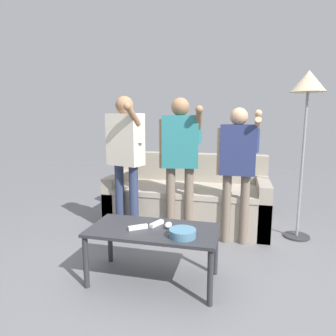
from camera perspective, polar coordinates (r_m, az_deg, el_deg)
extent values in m
plane|color=slate|center=(2.61, 1.86, -21.12)|extent=(12.00, 12.00, 0.00)
cube|color=#9E9384|center=(3.78, 3.78, -7.52)|extent=(1.94, 0.86, 0.43)
cube|color=#AA9F8F|center=(3.65, 3.63, -4.13)|extent=(1.66, 0.74, 0.06)
cube|color=#9E9384|center=(4.01, 4.69, -0.21)|extent=(1.94, 0.18, 0.43)
cube|color=#9E9384|center=(4.00, -9.02, -5.29)|extent=(0.14, 0.86, 0.62)
cube|color=#9E9384|center=(3.72, 17.65, -6.82)|extent=(0.14, 0.86, 0.62)
cube|color=#2D2D33|center=(2.45, -2.87, -11.81)|extent=(1.04, 0.52, 0.03)
cylinder|color=#2D2D33|center=(2.53, -15.49, -17.04)|extent=(0.04, 0.04, 0.43)
cylinder|color=#2D2D33|center=(2.27, 8.11, -20.17)|extent=(0.04, 0.04, 0.43)
cylinder|color=#2D2D33|center=(2.89, -11.06, -13.34)|extent=(0.04, 0.04, 0.43)
cylinder|color=#2D2D33|center=(2.66, 9.11, -15.39)|extent=(0.04, 0.04, 0.43)
cylinder|color=teal|center=(2.28, 2.81, -12.39)|extent=(0.20, 0.20, 0.06)
ellipsoid|color=white|center=(2.45, 0.07, -10.89)|extent=(0.06, 0.09, 0.05)
cylinder|color=#4C4C51|center=(2.45, 0.13, -10.20)|extent=(0.02, 0.02, 0.01)
cylinder|color=#2D2D33|center=(3.74, 23.45, -11.91)|extent=(0.28, 0.28, 0.02)
cylinder|color=gray|center=(3.54, 24.33, 0.24)|extent=(0.03, 0.03, 1.58)
cone|color=#C1AD89|center=(3.51, 25.39, 14.85)|extent=(0.36, 0.36, 0.22)
cylinder|color=#2D3856|center=(3.48, -9.23, -5.92)|extent=(0.10, 0.10, 0.82)
cylinder|color=#2D3856|center=(3.35, -6.56, -6.45)|extent=(0.10, 0.10, 0.82)
cube|color=beige|center=(3.29, -8.20, 5.43)|extent=(0.43, 0.31, 0.56)
sphere|color=#936B4C|center=(3.28, -8.36, 11.84)|extent=(0.19, 0.19, 0.19)
cylinder|color=#936B4C|center=(3.42, -10.71, 5.09)|extent=(0.07, 0.07, 0.53)
cylinder|color=beige|center=(3.16, -5.52, 7.26)|extent=(0.07, 0.07, 0.27)
cylinder|color=#936B4C|center=(3.09, -6.65, 9.87)|extent=(0.13, 0.24, 0.24)
sphere|color=#936B4C|center=(3.01, -7.82, 11.61)|extent=(0.08, 0.08, 0.08)
cylinder|color=#756656|center=(3.31, 0.51, -6.69)|extent=(0.10, 0.10, 0.81)
cylinder|color=#756656|center=(3.31, 4.03, -6.74)|extent=(0.10, 0.10, 0.81)
cube|color=#28757A|center=(3.18, 2.35, 5.11)|extent=(0.41, 0.26, 0.55)
sphere|color=#936B4C|center=(3.17, 2.40, 11.66)|extent=(0.19, 0.19, 0.19)
cylinder|color=#936B4C|center=(3.19, -1.10, 4.68)|extent=(0.07, 0.07, 0.52)
cylinder|color=#28757A|center=(3.17, 5.84, 6.97)|extent=(0.07, 0.07, 0.26)
cylinder|color=#936B4C|center=(3.07, 5.95, 9.47)|extent=(0.10, 0.23, 0.24)
sphere|color=#936B4C|center=(2.97, 6.04, 11.13)|extent=(0.08, 0.08, 0.08)
cylinder|color=#756656|center=(3.26, 11.13, -7.64)|extent=(0.09, 0.09, 0.75)
cylinder|color=#756656|center=(3.27, 14.45, -7.75)|extent=(0.09, 0.09, 0.75)
cube|color=navy|center=(3.13, 13.23, 3.42)|extent=(0.36, 0.20, 0.52)
sphere|color=tan|center=(3.12, 13.47, 9.61)|extent=(0.18, 0.18, 0.18)
cylinder|color=tan|center=(3.14, 9.95, 3.11)|extent=(0.07, 0.07, 0.49)
cylinder|color=navy|center=(3.13, 16.57, 5.08)|extent=(0.07, 0.07, 0.24)
cylinder|color=tan|center=(3.07, 16.78, 7.95)|extent=(0.06, 0.25, 0.16)
sphere|color=tan|center=(3.02, 16.96, 10.00)|extent=(0.07, 0.07, 0.07)
cube|color=white|center=(2.44, -5.79, -11.25)|extent=(0.15, 0.12, 0.03)
cylinder|color=silver|center=(2.44, -5.15, -10.80)|extent=(0.01, 0.01, 0.00)
cube|color=silver|center=(2.42, -6.89, -11.01)|extent=(0.02, 0.02, 0.00)
cube|color=white|center=(2.51, -2.19, -10.62)|extent=(0.09, 0.15, 0.03)
cylinder|color=silver|center=(2.52, -1.80, -10.09)|extent=(0.01, 0.01, 0.00)
cube|color=silver|center=(2.47, -2.84, -10.54)|extent=(0.02, 0.02, 0.00)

